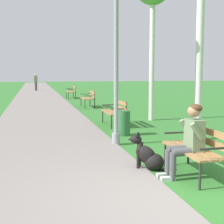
# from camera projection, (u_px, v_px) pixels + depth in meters

# --- Properties ---
(ground_plane) EXTENTS (120.00, 120.00, 0.00)m
(ground_plane) POSITION_uv_depth(u_px,v_px,m) (196.00, 201.00, 4.64)
(ground_plane) COLOR #33752D
(paved_path) EXTENTS (3.26, 60.00, 0.04)m
(paved_path) POSITION_uv_depth(u_px,v_px,m) (38.00, 94.00, 27.43)
(paved_path) COLOR gray
(paved_path) RESTS_ON ground
(park_bench_near) EXTENTS (0.55, 1.50, 0.85)m
(park_bench_near) POSITION_uv_depth(u_px,v_px,m) (197.00, 146.00, 5.75)
(park_bench_near) COLOR olive
(park_bench_near) RESTS_ON ground
(park_bench_mid) EXTENTS (0.55, 1.50, 0.85)m
(park_bench_mid) POSITION_uv_depth(u_px,v_px,m) (116.00, 110.00, 11.18)
(park_bench_mid) COLOR olive
(park_bench_mid) RESTS_ON ground
(park_bench_far) EXTENTS (0.55, 1.50, 0.85)m
(park_bench_far) POSITION_uv_depth(u_px,v_px,m) (89.00, 97.00, 16.98)
(park_bench_far) COLOR olive
(park_bench_far) RESTS_ON ground
(park_bench_furthest) EXTENTS (0.55, 1.50, 0.85)m
(park_bench_furthest) POSITION_uv_depth(u_px,v_px,m) (72.00, 91.00, 22.83)
(park_bench_furthest) COLOR olive
(park_bench_furthest) RESTS_ON ground
(person_seated_on_near_bench) EXTENTS (0.74, 0.49, 1.25)m
(person_seated_on_near_bench) POSITION_uv_depth(u_px,v_px,m) (188.00, 138.00, 5.61)
(person_seated_on_near_bench) COLOR #4C4C51
(person_seated_on_near_bench) RESTS_ON ground
(dog_black) EXTENTS (0.76, 0.49, 0.71)m
(dog_black) POSITION_uv_depth(u_px,v_px,m) (148.00, 156.00, 6.08)
(dog_black) COLOR black
(dog_black) RESTS_ON ground
(lamp_post_near) EXTENTS (0.24, 0.24, 4.32)m
(lamp_post_near) POSITION_uv_depth(u_px,v_px,m) (116.00, 53.00, 7.97)
(lamp_post_near) COLOR gray
(lamp_post_near) RESTS_ON ground
(litter_bin) EXTENTS (0.36, 0.36, 0.70)m
(litter_bin) POSITION_uv_depth(u_px,v_px,m) (124.00, 123.00, 9.44)
(litter_bin) COLOR #2D6638
(litter_bin) RESTS_ON ground
(pedestrian_distant) EXTENTS (0.32, 0.22, 1.65)m
(pedestrian_distant) POSITION_uv_depth(u_px,v_px,m) (36.00, 82.00, 31.71)
(pedestrian_distant) COLOR #383842
(pedestrian_distant) RESTS_ON ground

